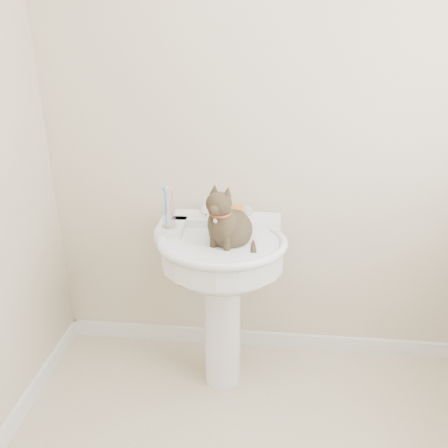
# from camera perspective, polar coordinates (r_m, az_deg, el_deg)

# --- Properties ---
(wall_back) EXTENTS (2.20, 0.00, 2.50)m
(wall_back) POSITION_cam_1_polar(r_m,az_deg,el_deg) (2.20, 6.33, 12.46)
(wall_back) COLOR beige
(wall_back) RESTS_ON ground
(baseboard_back) EXTENTS (2.20, 0.02, 0.09)m
(baseboard_back) POSITION_cam_1_polar(r_m,az_deg,el_deg) (2.69, 5.17, -13.66)
(baseboard_back) COLOR white
(baseboard_back) RESTS_ON floor
(pedestal_sink) EXTENTS (0.59, 0.58, 0.81)m
(pedestal_sink) POSITION_cam_1_polar(r_m,az_deg,el_deg) (2.14, -0.27, -5.25)
(pedestal_sink) COLOR white
(pedestal_sink) RESTS_ON floor
(faucet) EXTENTS (0.28, 0.12, 0.14)m
(faucet) POSITION_cam_1_polar(r_m,az_deg,el_deg) (2.18, 0.20, 1.52)
(faucet) COLOR silver
(faucet) RESTS_ON pedestal_sink
(soap_bar) EXTENTS (0.10, 0.07, 0.03)m
(soap_bar) POSITION_cam_1_polar(r_m,az_deg,el_deg) (2.26, 1.59, 1.66)
(soap_bar) COLOR orange
(soap_bar) RESTS_ON pedestal_sink
(toothbrush_cup) EXTENTS (0.07, 0.07, 0.18)m
(toothbrush_cup) POSITION_cam_1_polar(r_m,az_deg,el_deg) (2.10, -6.67, 0.79)
(toothbrush_cup) COLOR silver
(toothbrush_cup) RESTS_ON pedestal_sink
(cat) EXTENTS (0.21, 0.27, 0.39)m
(cat) POSITION_cam_1_polar(r_m,az_deg,el_deg) (2.03, 0.57, -0.22)
(cat) COLOR #483C23
(cat) RESTS_ON pedestal_sink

